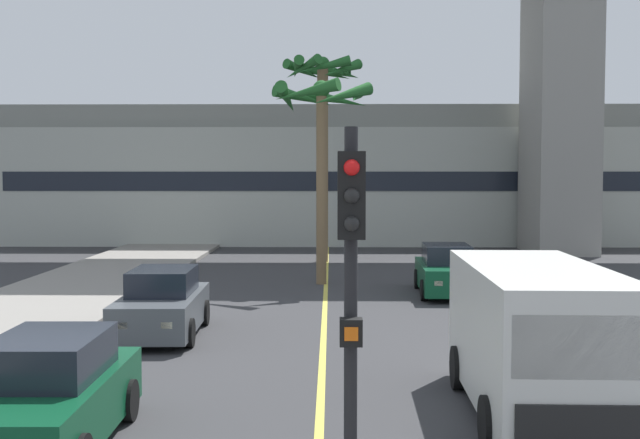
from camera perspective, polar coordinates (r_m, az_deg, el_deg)
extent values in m
cube|color=#DBCC4C|center=(22.63, 0.35, -6.33)|extent=(0.14, 56.00, 0.01)
cube|color=gray|center=(40.01, 16.80, 9.14)|extent=(2.80, 4.40, 15.92)
cube|color=#ADB2A8|center=(44.89, 0.58, 2.41)|extent=(37.36, 8.00, 6.19)
cube|color=gray|center=(44.98, 0.58, 7.12)|extent=(36.61, 7.20, 1.20)
cube|color=black|center=(40.87, 0.56, 2.76)|extent=(33.62, 0.04, 1.00)
cube|color=#4C5156|center=(19.05, -11.25, -6.46)|extent=(1.81, 4.15, 0.80)
cube|color=black|center=(19.10, -11.19, -4.37)|extent=(1.45, 2.09, 0.60)
cube|color=#F2EDCC|center=(17.01, -10.93, -7.46)|extent=(0.24, 0.09, 0.14)
cube|color=#F2EDCC|center=(17.20, -14.02, -7.38)|extent=(0.24, 0.09, 0.14)
cylinder|color=black|center=(17.73, -9.40, -8.02)|extent=(0.24, 0.65, 0.64)
cylinder|color=black|center=(18.04, -14.53, -7.89)|extent=(0.24, 0.65, 0.64)
cylinder|color=black|center=(20.21, -8.32, -6.62)|extent=(0.24, 0.65, 0.64)
cylinder|color=black|center=(20.48, -12.83, -6.53)|extent=(0.24, 0.65, 0.64)
cube|color=#0C4728|center=(11.79, -19.02, -12.66)|extent=(1.77, 4.13, 0.80)
cube|color=black|center=(11.77, -18.84, -9.28)|extent=(1.43, 2.07, 0.60)
cylinder|color=black|center=(12.82, -13.61, -12.49)|extent=(0.23, 0.64, 0.64)
cylinder|color=black|center=(13.28, -20.56, -12.05)|extent=(0.23, 0.64, 0.64)
cube|color=#0C4728|center=(25.28, 9.08, -4.03)|extent=(1.83, 4.15, 0.80)
cube|color=black|center=(25.35, 9.06, -2.47)|extent=(1.46, 2.09, 0.60)
cube|color=#F2EDCC|center=(23.35, 10.78, -4.53)|extent=(0.24, 0.09, 0.14)
cube|color=#F2EDCC|center=(23.24, 8.49, -4.55)|extent=(0.24, 0.09, 0.14)
cylinder|color=black|center=(24.17, 11.33, -5.02)|extent=(0.24, 0.65, 0.64)
cylinder|color=black|center=(23.98, 7.49, -5.04)|extent=(0.24, 0.65, 0.64)
cylinder|color=black|center=(26.66, 10.50, -4.23)|extent=(0.24, 0.65, 0.64)
cylinder|color=black|center=(26.49, 7.03, -4.25)|extent=(0.24, 0.65, 0.64)
cube|color=silver|center=(12.90, 15.18, -7.89)|extent=(2.12, 5.24, 2.10)
cube|color=black|center=(10.40, 18.44, -8.67)|extent=(1.80, 0.12, 0.80)
cube|color=black|center=(10.58, 18.44, -13.66)|extent=(1.70, 0.10, 0.44)
cylinder|color=black|center=(11.93, 21.44, -13.53)|extent=(0.28, 0.77, 0.76)
cylinder|color=black|center=(11.45, 12.16, -14.08)|extent=(0.28, 0.77, 0.76)
cylinder|color=black|center=(14.80, 17.38, -10.16)|extent=(0.28, 0.77, 0.76)
cylinder|color=black|center=(14.43, 9.96, -10.41)|extent=(0.28, 0.77, 0.76)
cylinder|color=black|center=(7.22, 2.21, -10.21)|extent=(0.12, 0.12, 4.20)
cube|color=black|center=(6.88, 2.27, 1.74)|extent=(0.24, 0.20, 0.76)
sphere|color=red|center=(6.78, 2.29, 3.75)|extent=(0.14, 0.14, 0.14)
sphere|color=black|center=(6.78, 2.29, 1.72)|extent=(0.14, 0.14, 0.14)
sphere|color=black|center=(6.79, 2.28, -0.30)|extent=(0.14, 0.14, 0.14)
cube|color=black|center=(7.04, 2.24, -8.07)|extent=(0.20, 0.16, 0.24)
cube|color=orange|center=(6.96, 2.26, -8.20)|extent=(0.12, 0.03, 0.12)
cylinder|color=brown|center=(33.98, 0.19, 3.91)|extent=(0.47, 0.47, 8.30)
sphere|color=#236028|center=(34.30, 0.19, 11.11)|extent=(0.60, 0.60, 0.60)
cone|color=#236028|center=(34.36, 2.05, 10.51)|extent=(0.65, 2.27, 1.08)
cone|color=#236028|center=(35.00, 1.56, 10.44)|extent=(1.84, 1.95, 1.02)
cone|color=#236028|center=(35.35, 0.44, 10.44)|extent=(2.28, 0.72, 0.95)
cone|color=#236028|center=(35.00, -1.19, 10.59)|extent=(1.80, 1.99, 0.86)
cone|color=#236028|center=(34.15, -1.68, 10.76)|extent=(0.74, 2.29, 0.87)
cone|color=#236028|center=(33.57, -1.28, 10.77)|extent=(1.79, 1.99, 0.99)
cone|color=#236028|center=(33.17, 0.29, 10.93)|extent=(2.27, 0.57, 0.93)
cone|color=#236028|center=(33.51, 1.57, 10.69)|extent=(1.85, 1.93, 1.08)
cylinder|color=brown|center=(27.17, 0.10, 2.17)|extent=(0.35, 0.35, 6.51)
sphere|color=#236028|center=(27.31, 0.10, 9.33)|extent=(0.60, 0.60, 0.60)
cone|color=#236028|center=(27.18, 2.58, 8.82)|extent=(0.68, 2.42, 0.93)
cone|color=#236028|center=(28.33, 1.19, 8.58)|extent=(2.33, 1.46, 0.94)
cone|color=#236028|center=(28.29, -1.18, 8.71)|extent=(2.24, 1.66, 0.84)
cone|color=#236028|center=(27.48, -2.35, 8.59)|extent=(0.76, 2.41, 1.06)
cone|color=#236028|center=(26.24, -1.00, 9.13)|extent=(2.35, 1.38, 0.84)
cone|color=#236028|center=(26.34, 1.59, 8.86)|extent=(2.18, 1.75, 1.04)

